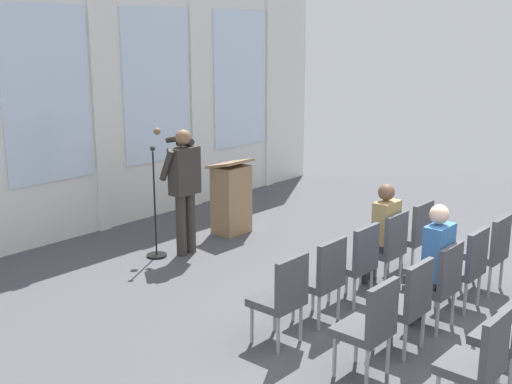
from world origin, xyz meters
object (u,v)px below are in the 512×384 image
(audience_r1_c2, at_px, (433,260))
(chair_r1_c4, at_px, (490,249))
(lectern, at_px, (231,198))
(chair_r1_c2, at_px, (439,281))
(chair_r2_c0, at_px, (480,359))
(chair_r2_c1, at_px, (511,331))
(chair_r1_c3, at_px, (466,264))
(chair_r0_c3, at_px, (387,245))
(mic_stand, at_px, (156,233))
(chair_r0_c0, at_px, (283,294))
(audience_r0_c3, at_px, (382,229))
(speaker, at_px, (184,182))
(chair_r0_c4, at_px, (414,232))
(chair_r1_c0, at_px, (370,323))
(chair_r1_c1, at_px, (407,300))
(chair_r0_c2, at_px, (357,259))
(chair_r0_c1, at_px, (323,275))

(audience_r1_c2, xyz_separation_m, chair_r1_c4, (1.35, -0.08, -0.21))
(lectern, bearing_deg, chair_r1_c2, -104.70)
(chair_r2_c0, height_order, chair_r2_c1, same)
(chair_r1_c3, height_order, chair_r1_c4, same)
(chair_r0_c3, relative_size, chair_r2_c0, 1.00)
(mic_stand, relative_size, chair_r2_c0, 1.65)
(chair_r0_c0, bearing_deg, audience_r0_c3, 2.37)
(speaker, relative_size, chair_r1_c4, 1.87)
(chair_r0_c4, height_order, chair_r1_c0, same)
(chair_r1_c3, bearing_deg, chair_r1_c4, 0.00)
(speaker, bearing_deg, chair_r2_c1, -96.82)
(mic_stand, xyz_separation_m, chair_r1_c1, (-0.22, -3.95, 0.20))
(chair_r2_c1, bearing_deg, chair_r1_c3, 36.55)
(mic_stand, height_order, chair_r1_c1, mic_stand)
(lectern, relative_size, chair_r1_c3, 1.23)
(chair_r0_c4, bearing_deg, audience_r0_c3, 172.93)
(lectern, bearing_deg, speaker, -171.15)
(chair_r0_c4, height_order, chair_r2_c1, same)
(chair_r0_c2, relative_size, chair_r0_c4, 1.00)
(chair_r1_c1, bearing_deg, audience_r1_c2, 6.80)
(chair_r1_c4, bearing_deg, chair_r1_c2, 180.00)
(lectern, relative_size, audience_r1_c2, 0.86)
(chair_r1_c0, bearing_deg, audience_r1_c2, 3.41)
(chair_r0_c1, height_order, chair_r1_c3, same)
(chair_r0_c2, bearing_deg, chair_r0_c3, 0.00)
(speaker, xyz_separation_m, chair_r0_c4, (1.45, -2.74, -0.49))
(chair_r0_c3, bearing_deg, mic_stand, 110.94)
(chair_r0_c2, height_order, chair_r1_c4, same)
(chair_r1_c1, xyz_separation_m, audience_r1_c2, (0.67, 0.08, 0.21))
(audience_r0_c3, bearing_deg, chair_r1_c0, -151.82)
(chair_r0_c2, height_order, chair_r1_c0, same)
(chair_r1_c1, xyz_separation_m, chair_r2_c1, (0.00, -1.00, 0.00))
(mic_stand, height_order, chair_r1_c3, mic_stand)
(chair_r0_c0, xyz_separation_m, chair_r1_c0, (0.00, -1.00, 0.00))
(chair_r0_c0, height_order, chair_r2_c0, same)
(mic_stand, distance_m, chair_r2_c1, 4.95)
(chair_r0_c1, xyz_separation_m, chair_r1_c0, (-0.67, -1.00, 0.00))
(chair_r1_c0, relative_size, chair_r1_c4, 1.00)
(chair_r0_c3, bearing_deg, chair_r0_c1, 180.00)
(chair_r0_c0, xyz_separation_m, chair_r0_c4, (2.69, 0.00, 0.00))
(audience_r1_c2, xyz_separation_m, chair_r2_c0, (-1.35, -1.08, -0.21))
(speaker, relative_size, mic_stand, 1.13)
(chair_r0_c0, xyz_separation_m, chair_r2_c0, (0.00, -1.99, 0.00))
(chair_r0_c1, distance_m, audience_r1_c2, 1.16)
(audience_r1_c2, distance_m, chair_r1_c3, 0.71)
(chair_r0_c1, distance_m, chair_r1_c4, 2.25)
(chair_r1_c3, bearing_deg, chair_r2_c0, -153.70)
(audience_r0_c3, distance_m, chair_r1_c0, 2.30)
(chair_r0_c1, xyz_separation_m, chair_r1_c3, (1.35, -1.00, 0.00))
(chair_r1_c1, bearing_deg, chair_r0_c0, 123.99)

